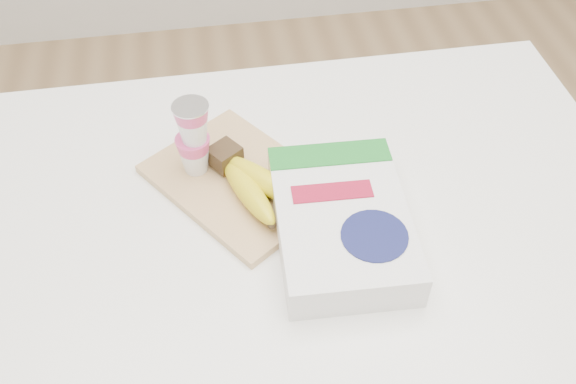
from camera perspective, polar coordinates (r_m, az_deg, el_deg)
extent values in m
cube|color=white|center=(1.41, -0.19, -13.95)|extent=(1.20, 0.80, 0.90)
cube|color=#E2C17C|center=(1.09, -4.35, 1.00)|extent=(0.35, 0.36, 0.01)
cube|color=#382816|center=(1.09, -5.64, 3.23)|extent=(0.06, 0.06, 0.03)
ellipsoid|color=yellow|center=(1.03, -3.57, 0.10)|extent=(0.09, 0.18, 0.05)
sphere|color=#382816|center=(0.98, -1.44, -2.96)|extent=(0.01, 0.01, 0.01)
ellipsoid|color=yellow|center=(1.04, -2.30, 1.05)|extent=(0.14, 0.16, 0.05)
sphere|color=#382816|center=(1.00, 1.10, -1.22)|extent=(0.01, 0.01, 0.01)
cylinder|color=silver|center=(1.01, -8.71, 7.52)|extent=(0.06, 0.06, 0.00)
cube|color=white|center=(0.99, 4.76, -2.73)|extent=(0.21, 0.30, 0.06)
cube|color=#1B7A27|center=(1.05, 3.71, 3.37)|extent=(0.20, 0.06, 0.00)
cylinder|color=#13184A|center=(0.94, 7.70, -3.86)|extent=(0.10, 0.10, 0.00)
cube|color=maroon|center=(0.99, 3.94, 0.03)|extent=(0.13, 0.04, 0.00)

